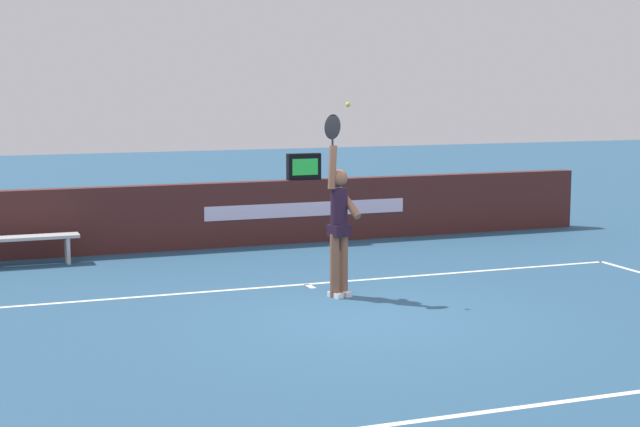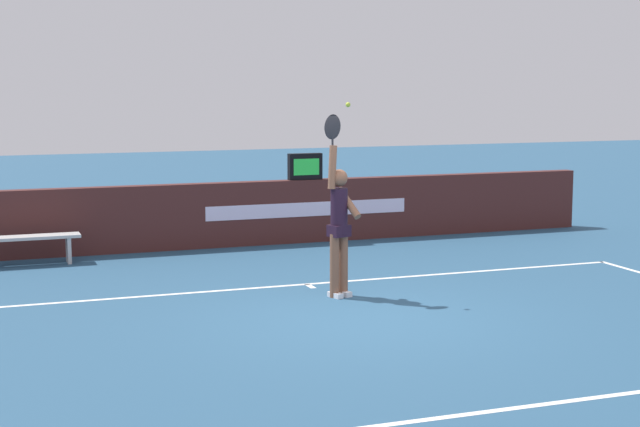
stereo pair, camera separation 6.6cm
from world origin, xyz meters
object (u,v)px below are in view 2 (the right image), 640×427
tennis_player (339,221)px  tennis_ball (348,105)px  speed_display (305,167)px  courtside_bench_near (30,243)px

tennis_player → tennis_ball: (0.08, -0.13, 1.59)m
tennis_ball → tennis_player: bearing=120.8°
speed_display → tennis_ball: size_ratio=9.54×
speed_display → tennis_player: size_ratio=0.25×
tennis_ball → courtside_bench_near: bearing=134.4°
speed_display → tennis_ball: 4.95m
speed_display → tennis_ball: bearing=-102.2°
tennis_player → courtside_bench_near: bearing=134.7°
tennis_player → courtside_bench_near: (-3.86, 3.90, -0.69)m
tennis_player → courtside_bench_near: size_ratio=1.59×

